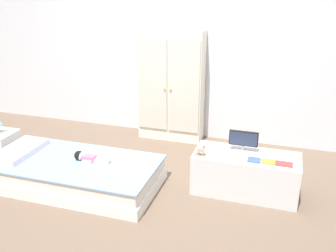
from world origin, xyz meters
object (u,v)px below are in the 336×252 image
(nightstand, at_px, (1,146))
(wardrobe, at_px, (171,86))
(book_orange, at_px, (268,162))
(book_red, at_px, (284,164))
(tv_stand, at_px, (245,174))
(rocking_horse_toy, at_px, (202,150))
(tv_monitor, at_px, (243,140))
(bed, at_px, (76,173))
(book_blue, at_px, (254,160))
(doll, at_px, (85,157))

(nightstand, relative_size, wardrobe, 0.24)
(book_orange, distance_m, book_red, 0.14)
(tv_stand, height_order, book_orange, book_orange)
(nightstand, height_order, book_red, book_red)
(wardrobe, relative_size, rocking_horse_toy, 11.60)
(wardrobe, xyz_separation_m, tv_monitor, (1.07, -1.04, -0.18))
(bed, xyz_separation_m, nightstand, (-1.13, 0.24, 0.04))
(tv_monitor, bearing_deg, book_orange, -34.46)
(nightstand, relative_size, book_blue, 2.97)
(wardrobe, height_order, tv_stand, wardrobe)
(nightstand, relative_size, book_orange, 2.67)
(wardrobe, bearing_deg, doll, -108.13)
(book_red, bearing_deg, doll, -173.30)
(book_orange, xyz_separation_m, book_red, (0.14, 0.00, -0.00))
(doll, bearing_deg, tv_monitor, 14.75)
(bed, distance_m, doll, 0.21)
(tv_monitor, relative_size, book_orange, 2.17)
(wardrobe, distance_m, tv_stand, 1.66)
(rocking_horse_toy, bearing_deg, tv_monitor, 30.72)
(book_orange, bearing_deg, bed, -171.61)
(nightstand, distance_m, book_orange, 3.04)
(bed, bearing_deg, tv_monitor, 15.59)
(book_red, bearing_deg, tv_stand, 163.88)
(tv_stand, bearing_deg, doll, -168.32)
(bed, height_order, tv_stand, tv_stand)
(rocking_horse_toy, bearing_deg, nightstand, 179.89)
(tv_stand, xyz_separation_m, book_red, (0.35, -0.10, 0.21))
(nightstand, distance_m, tv_stand, 2.83)
(tv_stand, distance_m, rocking_horse_toy, 0.52)
(doll, relative_size, book_orange, 2.98)
(doll, height_order, book_orange, book_orange)
(wardrobe, distance_m, tv_monitor, 1.50)
(doll, distance_m, book_orange, 1.82)
(doll, bearing_deg, book_red, 6.70)
(bed, height_order, book_blue, book_blue)
(wardrobe, bearing_deg, bed, -110.94)
(bed, bearing_deg, wardrobe, 69.06)
(wardrobe, distance_m, rocking_horse_toy, 1.46)
(rocking_horse_toy, bearing_deg, bed, -169.38)
(book_red, bearing_deg, rocking_horse_toy, -176.90)
(rocking_horse_toy, relative_size, book_red, 0.79)
(bed, bearing_deg, tv_stand, 12.70)
(doll, height_order, book_blue, book_blue)
(doll, distance_m, book_blue, 1.69)
(bed, relative_size, doll, 4.40)
(tv_stand, xyz_separation_m, tv_monitor, (-0.05, 0.08, 0.33))
(wardrobe, height_order, rocking_horse_toy, wardrobe)
(tv_stand, xyz_separation_m, rocking_horse_toy, (-0.42, -0.14, 0.26))
(book_blue, xyz_separation_m, book_red, (0.27, 0.00, -0.00))
(bed, height_order, tv_monitor, tv_monitor)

